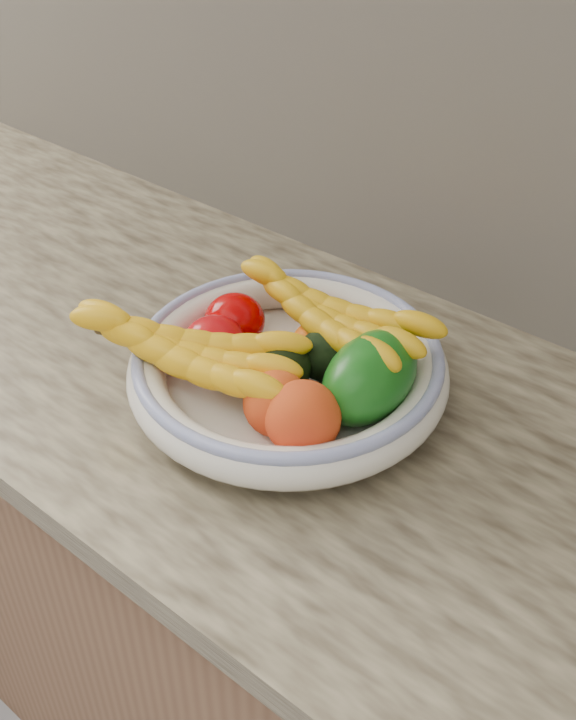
{
  "coord_description": "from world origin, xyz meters",
  "views": [
    {
      "loc": [
        0.48,
        1.07,
        1.55
      ],
      "look_at": [
        0.0,
        1.66,
        0.96
      ],
      "focal_mm": 40.0,
      "sensor_mm": 36.0,
      "label": 1
    }
  ],
  "objects_px": {
    "fruit_bowl": "(288,367)",
    "green_mango": "(370,377)",
    "banana_bunch_back": "(328,321)",
    "banana_bunch_front": "(186,356)"
  },
  "relations": [
    {
      "from": "fruit_bowl",
      "to": "banana_bunch_back",
      "type": "bearing_deg",
      "value": 80.31
    },
    {
      "from": "green_mango",
      "to": "banana_bunch_back",
      "type": "height_order",
      "value": "green_mango"
    },
    {
      "from": "green_mango",
      "to": "banana_bunch_back",
      "type": "distance_m",
      "value": 0.11
    },
    {
      "from": "green_mango",
      "to": "banana_bunch_back",
      "type": "bearing_deg",
      "value": 149.56
    },
    {
      "from": "banana_bunch_front",
      "to": "fruit_bowl",
      "type": "bearing_deg",
      "value": 27.5
    },
    {
      "from": "green_mango",
      "to": "banana_bunch_back",
      "type": "xyz_separation_m",
      "value": [
        -0.1,
        0.05,
        0.01
      ]
    },
    {
      "from": "fruit_bowl",
      "to": "green_mango",
      "type": "distance_m",
      "value": 0.11
    },
    {
      "from": "fruit_bowl",
      "to": "banana_bunch_front",
      "type": "xyz_separation_m",
      "value": [
        -0.08,
        -0.09,
        0.03
      ]
    },
    {
      "from": "fruit_bowl",
      "to": "banana_bunch_front",
      "type": "bearing_deg",
      "value": -131.4
    },
    {
      "from": "fruit_bowl",
      "to": "green_mango",
      "type": "bearing_deg",
      "value": 9.54
    }
  ]
}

